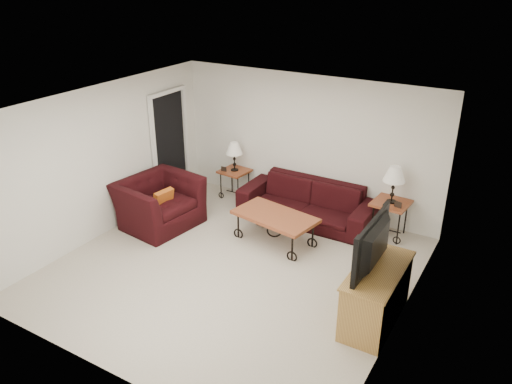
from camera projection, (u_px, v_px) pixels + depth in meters
ground at (233, 269)px, 7.71m from camera, size 5.00×5.00×0.00m
wall_back at (307, 144)px, 9.15m from camera, size 5.00×0.02×2.50m
wall_front at (98, 280)px, 5.23m from camera, size 5.00×0.02×2.50m
wall_left at (103, 161)px, 8.35m from camera, size 0.02×5.00×2.50m
wall_right at (408, 238)px, 6.03m from camera, size 0.02×5.00×2.50m
ceiling at (229, 107)px, 6.68m from camera, size 5.00×5.00×0.00m
doorway at (170, 146)px, 9.72m from camera, size 0.08×0.94×2.04m
sofa at (307, 202)px, 9.02m from camera, size 2.41×0.94×0.70m
side_table_left at (235, 184)px, 9.95m from camera, size 0.57×0.57×0.56m
side_table_right at (389, 219)px, 8.51m from camera, size 0.61×0.61×0.63m
lamp_left at (234, 157)px, 9.72m from camera, size 0.35×0.35×0.56m
lamp_right at (393, 185)px, 8.26m from camera, size 0.38×0.38×0.63m
photo_frame_left at (224, 169)px, 9.76m from camera, size 0.11×0.02×0.09m
photo_frame_right at (398, 205)px, 8.18m from camera, size 0.12×0.05×0.10m
coffee_table at (275, 228)px, 8.34m from camera, size 1.44×0.94×0.50m
armchair at (159, 203)px, 8.84m from camera, size 1.30×1.44×0.84m
throw_pillow at (163, 200)px, 8.69m from camera, size 0.15×0.39×0.38m
tv_stand at (376, 295)px, 6.45m from camera, size 0.53×1.28×0.77m
television at (380, 246)px, 6.16m from camera, size 0.15×1.15×0.66m
backpack at (364, 231)px, 8.34m from camera, size 0.41×0.36×0.43m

